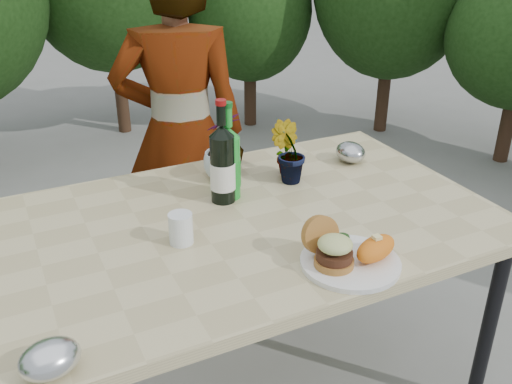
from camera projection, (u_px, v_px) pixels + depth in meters
name	position (u px, v px, depth m)	size (l,w,h in m)	color
patio_table	(245.00, 234.00, 1.85)	(1.60, 1.00, 0.75)	#C5B683
shrub_hedge	(129.00, 14.00, 2.93)	(6.99, 5.03, 2.18)	#382316
dinner_plate	(350.00, 262.00, 1.59)	(0.28, 0.28, 0.01)	white
burger_stack	(331.00, 248.00, 1.56)	(0.11, 0.16, 0.11)	#B7722D
sweet_potato	(376.00, 248.00, 1.58)	(0.15, 0.08, 0.06)	orange
grilled_veg	(337.00, 239.00, 1.66)	(0.08, 0.05, 0.03)	olive
wine_bottle	(223.00, 165.00, 1.88)	(0.09, 0.09, 0.35)	black
sparkling_water	(229.00, 164.00, 1.91)	(0.08, 0.08, 0.34)	green
plastic_cup	(181.00, 228.00, 1.68)	(0.07, 0.07, 0.10)	white
seedling_left	(286.00, 147.00, 2.09)	(0.11, 0.08, 0.22)	#23521C
seedling_mid	(288.00, 153.00, 2.03)	(0.12, 0.10, 0.22)	#2D5E20
seedling_right	(226.00, 144.00, 2.09)	(0.13, 0.13, 0.24)	#235E20
blue_bowl	(222.00, 166.00, 2.07)	(0.13, 0.13, 0.11)	silver
foil_packet_left	(50.00, 359.00, 1.20)	(0.13, 0.11, 0.08)	silver
foil_packet_right	(351.00, 152.00, 2.22)	(0.13, 0.11, 0.08)	#ADB0B4
person	(180.00, 134.00, 2.45)	(0.56, 0.37, 1.54)	#8D6046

